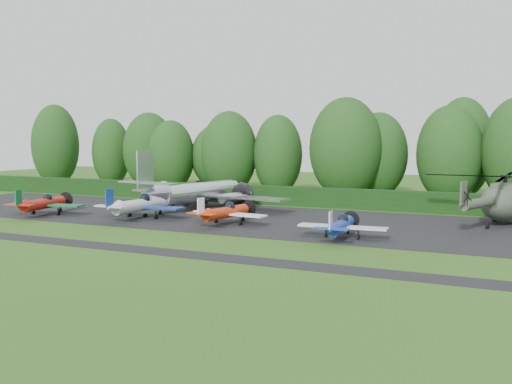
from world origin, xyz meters
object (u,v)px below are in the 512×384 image
at_px(light_plane_red, 44,203).
at_px(light_plane_blue, 341,225).
at_px(helicopter, 505,198).
at_px(light_plane_orange, 226,212).
at_px(transport_plane, 198,192).
at_px(light_plane_white, 140,205).

height_order(light_plane_red, light_plane_blue, light_plane_red).
bearing_deg(helicopter, light_plane_red, 178.41).
xyz_separation_m(light_plane_blue, helicopter, (10.21, 12.41, 1.20)).
bearing_deg(light_plane_blue, light_plane_orange, 169.70).
bearing_deg(light_plane_orange, light_plane_red, 178.04).
distance_m(light_plane_red, light_plane_blue, 28.57).
bearing_deg(light_plane_blue, helicopter, 54.10).
distance_m(transport_plane, light_plane_orange, 11.13).
height_order(light_plane_white, helicopter, helicopter).
bearing_deg(transport_plane, light_plane_orange, -58.13).
height_order(transport_plane, light_plane_blue, transport_plane).
relative_size(light_plane_blue, helicopter, 0.44).
xyz_separation_m(transport_plane, light_plane_white, (-1.07, -8.23, -0.48)).
height_order(light_plane_white, light_plane_orange, light_plane_white).
bearing_deg(transport_plane, light_plane_white, -108.09).
bearing_deg(helicopter, light_plane_white, -179.93).
distance_m(light_plane_blue, helicopter, 16.12).
distance_m(light_plane_white, light_plane_orange, 8.58).
bearing_deg(light_plane_blue, light_plane_red, -177.68).
xyz_separation_m(transport_plane, light_plane_red, (-10.51, -10.16, -0.60)).
bearing_deg(light_plane_blue, light_plane_white, 175.97).
relative_size(transport_plane, light_plane_orange, 2.76).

